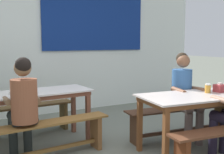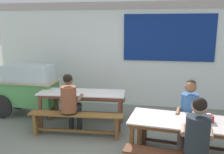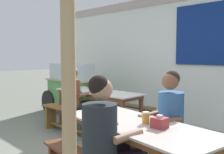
% 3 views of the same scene
% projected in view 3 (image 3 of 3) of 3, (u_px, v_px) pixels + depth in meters
% --- Properties ---
extents(backdrop_wall, '(7.33, 0.23, 2.77)m').
position_uv_depth(backdrop_wall, '(182.00, 55.00, 5.63)').
color(backdrop_wall, white).
rests_on(backdrop_wall, ground_plane).
extents(dining_table_far, '(1.87, 0.74, 0.77)m').
position_uv_depth(dining_table_far, '(98.00, 95.00, 5.09)').
color(dining_table_far, silver).
rests_on(dining_table_far, ground_plane).
extents(dining_table_near, '(1.88, 0.94, 0.77)m').
position_uv_depth(dining_table_near, '(138.00, 130.00, 2.72)').
color(dining_table_near, beige).
rests_on(dining_table_near, ground_plane).
extents(bench_far_back, '(1.82, 0.37, 0.47)m').
position_uv_depth(bench_far_back, '(116.00, 110.00, 5.50)').
color(bench_far_back, brown).
rests_on(bench_far_back, ground_plane).
extents(bench_far_front, '(1.88, 0.38, 0.47)m').
position_uv_depth(bench_far_front, '(77.00, 119.00, 4.73)').
color(bench_far_front, brown).
rests_on(bench_far_front, ground_plane).
extents(food_cart, '(1.72, 0.76, 1.25)m').
position_uv_depth(food_cart, '(71.00, 85.00, 6.40)').
color(food_cart, '#539C52').
rests_on(food_cart, ground_plane).
extents(person_left_back_turned, '(0.41, 0.55, 1.27)m').
position_uv_depth(person_left_back_turned, '(76.00, 95.00, 4.84)').
color(person_left_back_turned, '#242928').
rests_on(person_left_back_turned, ground_plane).
extents(person_right_near_table, '(0.45, 0.55, 1.29)m').
position_uv_depth(person_right_near_table, '(166.00, 120.00, 3.00)').
color(person_right_near_table, '#6B5956').
rests_on(person_right_near_table, ground_plane).
extents(person_near_front, '(0.45, 0.59, 1.29)m').
position_uv_depth(person_near_front, '(107.00, 137.00, 2.38)').
color(person_near_front, '#221C2F').
rests_on(person_near_front, ground_plane).
extents(tissue_box, '(0.13, 0.13, 0.13)m').
position_uv_depth(tissue_box, '(160.00, 123.00, 2.53)').
color(tissue_box, '#9B3135').
rests_on(tissue_box, dining_table_near).
extents(condiment_jar, '(0.08, 0.08, 0.12)m').
position_uv_depth(condiment_jar, '(146.00, 118.00, 2.69)').
color(condiment_jar, gold).
rests_on(condiment_jar, dining_table_near).
extents(soup_bowl, '(0.15, 0.15, 0.04)m').
position_uv_depth(soup_bowl, '(92.00, 90.00, 5.13)').
color(soup_bowl, silver).
rests_on(soup_bowl, dining_table_far).
extents(wooden_support_post, '(0.09, 0.09, 2.13)m').
position_uv_depth(wooden_support_post, '(69.00, 123.00, 1.57)').
color(wooden_support_post, tan).
rests_on(wooden_support_post, ground_plane).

